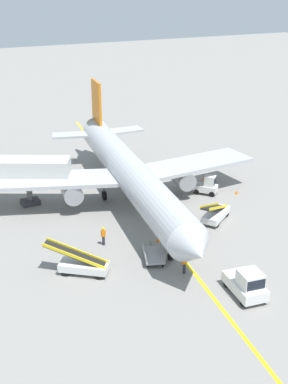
# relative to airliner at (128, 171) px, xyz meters

# --- Properties ---
(ground_plane) EXTENTS (300.00, 300.00, 0.00)m
(ground_plane) POSITION_rel_airliner_xyz_m (-1.46, -11.51, -3.42)
(ground_plane) COLOR gray
(taxi_line_yellow) EXTENTS (14.06, 78.86, 0.01)m
(taxi_line_yellow) POSITION_rel_airliner_xyz_m (-0.09, -6.51, -3.41)
(taxi_line_yellow) COLOR yellow
(taxi_line_yellow) RESTS_ON ground
(airliner) EXTENTS (28.18, 35.22, 10.10)m
(airliner) POSITION_rel_airliner_xyz_m (0.00, 0.00, 0.00)
(airliner) COLOR #B2B5BA
(airliner) RESTS_ON ground
(pushback_tug) EXTENTS (2.46, 3.86, 2.20)m
(pushback_tug) POSITION_rel_airliner_xyz_m (0.13, -18.76, -2.42)
(pushback_tug) COLOR silver
(pushback_tug) RESTS_ON ground
(baggage_tug_near_wing) EXTENTS (2.54, 2.67, 2.10)m
(baggage_tug_near_wing) POSITION_rel_airliner_xyz_m (8.39, -1.90, -2.49)
(baggage_tug_near_wing) COLOR silver
(baggage_tug_near_wing) RESTS_ON ground
(belt_loader_forward_hold) EXTENTS (4.85, 3.81, 2.59)m
(belt_loader_forward_hold) POSITION_rel_airliner_xyz_m (5.37, -7.66, -2.64)
(belt_loader_forward_hold) COLOR silver
(belt_loader_forward_hold) RESTS_ON ground
(belt_loader_aft_hold) EXTENTS (4.70, 4.07, 2.59)m
(belt_loader_aft_hold) POSITION_rel_airliner_xyz_m (-9.12, -10.41, -2.64)
(belt_loader_aft_hold) COLOR silver
(belt_loader_aft_hold) RESTS_ON ground
(baggage_cart_loaded) EXTENTS (2.49, 3.79, 0.94)m
(baggage_cart_loaded) POSITION_rel_airliner_xyz_m (-3.31, -11.27, -2.95)
(baggage_cart_loaded) COLOR #A5A5A8
(baggage_cart_loaded) RESTS_ON ground
(ground_crew_marshaller) EXTENTS (0.36, 0.24, 1.70)m
(ground_crew_marshaller) POSITION_rel_airliner_xyz_m (-5.88, -7.03, -2.51)
(ground_crew_marshaller) COLOR #26262D
(ground_crew_marshaller) RESTS_ON ground
(ground_crew_wing_walker) EXTENTS (0.36, 0.24, 1.70)m
(ground_crew_wing_walker) POSITION_rel_airliner_xyz_m (-2.18, -14.11, -2.51)
(ground_crew_wing_walker) COLOR #26262D
(ground_crew_wing_walker) RESTS_ON ground
(safety_cone_nose_left) EXTENTS (0.36, 0.36, 0.44)m
(safety_cone_nose_left) POSITION_rel_airliner_xyz_m (-1.44, -8.72, -3.20)
(safety_cone_nose_left) COLOR orange
(safety_cone_nose_left) RESTS_ON ground
(safety_cone_nose_right) EXTENTS (0.36, 0.36, 0.44)m
(safety_cone_nose_right) POSITION_rel_airliner_xyz_m (1.18, -7.11, -3.20)
(safety_cone_nose_right) COLOR orange
(safety_cone_nose_right) RESTS_ON ground
(safety_cone_wingtip_right) EXTENTS (0.36, 0.36, 0.44)m
(safety_cone_wingtip_right) POSITION_rel_airliner_xyz_m (10.46, 1.72, -3.20)
(safety_cone_wingtip_right) COLOR orange
(safety_cone_wingtip_right) RESTS_ON ground
(safety_cone_tail_area) EXTENTS (0.36, 0.36, 0.44)m
(safety_cone_tail_area) POSITION_rel_airliner_xyz_m (11.17, -3.42, -3.20)
(safety_cone_tail_area) COLOR orange
(safety_cone_tail_area) RESTS_ON ground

